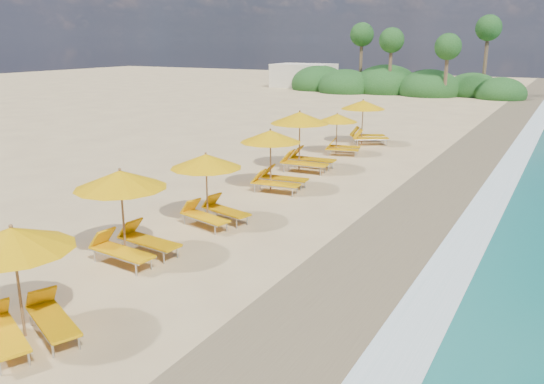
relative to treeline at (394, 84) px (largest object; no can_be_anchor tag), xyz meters
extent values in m
plane|color=tan|center=(9.94, -45.51, -1.00)|extent=(160.00, 160.00, 0.00)
cube|color=olive|center=(13.94, -45.51, -0.99)|extent=(4.00, 160.00, 0.01)
cube|color=white|center=(15.44, -45.51, -0.97)|extent=(1.20, 160.00, 0.01)
cylinder|color=olive|center=(8.72, -53.48, 0.13)|extent=(0.06, 0.06, 2.25)
cone|color=#E19E04|center=(8.72, -53.48, 1.06)|extent=(3.04, 3.04, 0.45)
sphere|color=olive|center=(8.72, -53.48, 1.31)|extent=(0.08, 0.08, 0.08)
cylinder|color=olive|center=(7.55, -49.39, 0.19)|extent=(0.06, 0.06, 2.37)
cone|color=#E19E04|center=(7.55, -49.39, 1.17)|extent=(2.66, 2.66, 0.48)
sphere|color=olive|center=(7.55, -49.39, 1.44)|extent=(0.08, 0.08, 0.08)
cylinder|color=olive|center=(7.79, -45.90, 0.11)|extent=(0.06, 0.06, 2.20)
cone|color=#E19E04|center=(7.79, -45.90, 1.02)|extent=(2.75, 2.75, 0.44)
sphere|color=olive|center=(7.79, -45.90, 1.27)|extent=(0.08, 0.08, 0.08)
cylinder|color=olive|center=(7.60, -41.39, 0.16)|extent=(0.06, 0.06, 2.31)
cone|color=#E19E04|center=(7.60, -41.39, 1.11)|extent=(2.61, 2.61, 0.46)
sphere|color=olive|center=(7.60, -41.39, 1.37)|extent=(0.08, 0.08, 0.08)
cylinder|color=olive|center=(7.07, -37.77, 0.29)|extent=(0.06, 0.06, 2.57)
cone|color=#E19E04|center=(7.07, -37.77, 1.36)|extent=(2.80, 2.80, 0.52)
sphere|color=olive|center=(7.07, -37.77, 1.64)|extent=(0.09, 0.09, 0.09)
cylinder|color=olive|center=(7.20, -33.72, 0.02)|extent=(0.05, 0.05, 2.04)
cone|color=#E19E04|center=(7.20, -33.72, 0.87)|extent=(2.54, 2.54, 0.41)
sphere|color=olive|center=(7.20, -33.72, 1.09)|extent=(0.07, 0.07, 0.07)
cylinder|color=olive|center=(7.34, -30.33, 0.21)|extent=(0.06, 0.06, 2.40)
cone|color=#E19E04|center=(7.34, -30.33, 1.20)|extent=(3.39, 3.39, 0.48)
sphere|color=olive|center=(7.34, -30.33, 1.47)|extent=(0.09, 0.09, 0.09)
ellipsoid|color=#163D14|center=(3.94, -0.51, -0.37)|extent=(6.40, 6.40, 4.16)
ellipsoid|color=#163D14|center=(-1.06, 0.49, -0.29)|extent=(7.20, 7.20, 4.68)
ellipsoid|color=#163D14|center=(-5.06, -1.51, -0.41)|extent=(6.00, 6.00, 3.90)
ellipsoid|color=#163D14|center=(7.94, 1.49, -0.45)|extent=(5.60, 5.60, 3.64)
ellipsoid|color=#163D14|center=(-9.06, 0.49, -0.35)|extent=(6.60, 6.60, 4.29)
ellipsoid|color=#163D14|center=(10.94, -0.51, -0.51)|extent=(5.00, 5.00, 3.25)
cylinder|color=brown|center=(5.94, -2.51, 1.50)|extent=(0.36, 0.36, 5.00)
sphere|color=#163D14|center=(5.94, -2.51, 4.00)|extent=(2.60, 2.60, 2.60)
cylinder|color=brown|center=(-0.06, -1.51, 1.80)|extent=(0.36, 0.36, 5.60)
sphere|color=#163D14|center=(-0.06, -1.51, 4.60)|extent=(2.60, 2.60, 2.60)
cylinder|color=brown|center=(-4.06, 0.49, 2.10)|extent=(0.36, 0.36, 6.20)
sphere|color=#163D14|center=(-4.06, 0.49, 5.20)|extent=(2.60, 2.60, 2.60)
cylinder|color=brown|center=(8.94, 1.49, 2.40)|extent=(0.36, 0.36, 6.80)
sphere|color=#163D14|center=(8.94, 1.49, 5.80)|extent=(2.60, 2.60, 2.60)
cube|color=beige|center=(-12.06, 2.49, 0.40)|extent=(7.00, 5.00, 2.80)
camera|label=1|loc=(17.75, -59.70, 4.69)|focal=36.47mm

